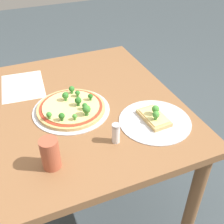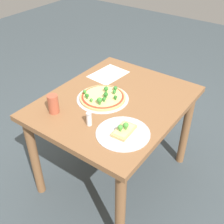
{
  "view_description": "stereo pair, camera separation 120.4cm",
  "coord_description": "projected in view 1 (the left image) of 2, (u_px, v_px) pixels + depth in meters",
  "views": [
    {
      "loc": [
        -1.01,
        0.29,
        1.44
      ],
      "look_at": [
        -0.14,
        -0.08,
        0.72
      ],
      "focal_mm": 45.0,
      "sensor_mm": 36.0,
      "label": 1
    },
    {
      "loc": [
        -1.23,
        -0.86,
        1.7
      ],
      "look_at": [
        -0.14,
        -0.08,
        0.72
      ],
      "focal_mm": 45.0,
      "sensor_mm": 36.0,
      "label": 2
    }
  ],
  "objects": [
    {
      "name": "ground_plane",
      "position": [
        92.0,
        197.0,
        1.7
      ],
      "size": [
        8.0,
        8.0,
        0.0
      ],
      "primitive_type": "plane",
      "color": "#3D474C"
    },
    {
      "name": "dining_table",
      "position": [
        86.0,
        120.0,
        1.34
      ],
      "size": [
        1.0,
        0.83,
        0.7
      ],
      "color": "brown",
      "rests_on": "ground_plane"
    },
    {
      "name": "pizza_tray_whole",
      "position": [
        71.0,
        108.0,
        1.22
      ],
      "size": [
        0.34,
        0.34,
        0.07
      ],
      "color": "silver",
      "rests_on": "dining_table"
    },
    {
      "name": "pizza_tray_slice",
      "position": [
        155.0,
        119.0,
        1.16
      ],
      "size": [
        0.3,
        0.3,
        0.07
      ],
      "color": "silver",
      "rests_on": "dining_table"
    },
    {
      "name": "drinking_cup",
      "position": [
        50.0,
        154.0,
        0.94
      ],
      "size": [
        0.06,
        0.06,
        0.12
      ],
      "primitive_type": "cylinder",
      "color": "#AD5138",
      "rests_on": "dining_table"
    },
    {
      "name": "condiment_shaker",
      "position": [
        116.0,
        133.0,
        1.05
      ],
      "size": [
        0.03,
        0.03,
        0.08
      ],
      "color": "silver",
      "rests_on": "dining_table"
    },
    {
      "name": "paper_menu",
      "position": [
        23.0,
        86.0,
        1.39
      ],
      "size": [
        0.29,
        0.22,
        0.0
      ],
      "primitive_type": "cube",
      "rotation": [
        0.0,
        0.0,
        -0.09
      ],
      "color": "white",
      "rests_on": "dining_table"
    }
  ]
}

